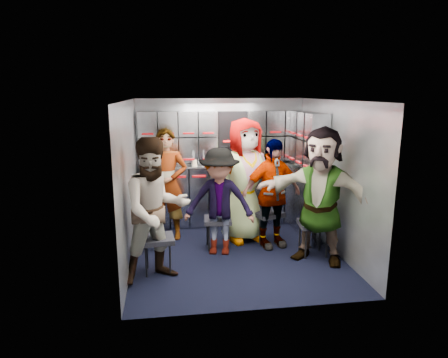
{
  "coord_description": "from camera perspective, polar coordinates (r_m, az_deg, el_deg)",
  "views": [
    {
      "loc": [
        -0.9,
        -5.16,
        2.22
      ],
      "look_at": [
        -0.11,
        0.35,
        0.99
      ],
      "focal_mm": 32.0,
      "sensor_mm": 36.0,
      "label": 1
    }
  ],
  "objects": [
    {
      "name": "jump_seat_center",
      "position": [
        6.24,
        2.59,
        -4.9
      ],
      "size": [
        0.39,
        0.38,
        0.4
      ],
      "rotation": [
        0.0,
        0.0,
        0.18
      ],
      "color": "black",
      "rests_on": "ground"
    },
    {
      "name": "jump_seat_mid_right",
      "position": [
        6.0,
        6.28,
        -5.17
      ],
      "size": [
        0.5,
        0.49,
        0.46
      ],
      "rotation": [
        0.0,
        0.0,
        0.37
      ],
      "color": "black",
      "rests_on": "ground"
    },
    {
      "name": "wall_back",
      "position": [
        6.82,
        -0.45,
        2.6
      ],
      "size": [
        2.8,
        0.04,
        2.1
      ],
      "primitive_type": "cube",
      "color": "gray",
      "rests_on": "ground"
    },
    {
      "name": "locker_bank_back",
      "position": [
        6.61,
        -0.28,
        6.14
      ],
      "size": [
        2.68,
        0.28,
        0.82
      ],
      "primitive_type": "cube",
      "color": "gray",
      "rests_on": "wall_back"
    },
    {
      "name": "attendant_arc_b",
      "position": [
        5.45,
        -0.67,
        -3.27
      ],
      "size": [
        1.06,
        0.76,
        1.48
      ],
      "primitive_type": "imported",
      "rotation": [
        0.0,
        0.0,
        -0.24
      ],
      "color": "black",
      "rests_on": "ground"
    },
    {
      "name": "jump_seat_mid_left",
      "position": [
        5.72,
        -0.9,
        -6.1
      ],
      "size": [
        0.41,
        0.39,
        0.45
      ],
      "rotation": [
        0.0,
        0.0,
        -0.09
      ],
      "color": "black",
      "rests_on": "ground"
    },
    {
      "name": "wall_right",
      "position": [
        5.77,
        15.53,
        0.32
      ],
      "size": [
        0.04,
        3.0,
        2.1
      ],
      "primitive_type": "cube",
      "color": "gray",
      "rests_on": "ground"
    },
    {
      "name": "bottle_mid",
      "position": [
        6.5,
        -4.41,
        3.01
      ],
      "size": [
        0.07,
        0.07,
        0.25
      ],
      "primitive_type": "cylinder",
      "color": "white",
      "rests_on": "counter"
    },
    {
      "name": "cart_bank_back",
      "position": [
        6.73,
        -0.21,
        -2.36
      ],
      "size": [
        2.68,
        0.38,
        0.99
      ],
      "primitive_type": "cube",
      "color": "gray",
      "rests_on": "ground"
    },
    {
      "name": "red_latch_strip",
      "position": [
        6.45,
        0.04,
        0.5
      ],
      "size": [
        2.6,
        0.02,
        0.03
      ],
      "primitive_type": "cube",
      "color": "#A9090D",
      "rests_on": "cart_bank_back"
    },
    {
      "name": "right_cabinet",
      "position": [
        6.38,
        11.88,
        -3.43
      ],
      "size": [
        0.28,
        1.2,
        1.0
      ],
      "primitive_type": "cube",
      "color": "gray",
      "rests_on": "ground"
    },
    {
      "name": "floor",
      "position": [
        5.69,
        1.62,
        -10.49
      ],
      "size": [
        3.0,
        3.0,
        0.0
      ],
      "primitive_type": "plane",
      "color": "black",
      "rests_on": "ground"
    },
    {
      "name": "bottle_right",
      "position": [
        6.59,
        1.96,
        3.05
      ],
      "size": [
        0.06,
        0.06,
        0.22
      ],
      "primitive_type": "cylinder",
      "color": "white",
      "rests_on": "counter"
    },
    {
      "name": "attendant_arc_c",
      "position": [
        5.92,
        2.97,
        -0.21
      ],
      "size": [
        1.03,
        0.81,
        1.84
      ],
      "primitive_type": "imported",
      "rotation": [
        0.0,
        0.0,
        0.28
      ],
      "color": "black",
      "rests_on": "ground"
    },
    {
      "name": "cup_right",
      "position": [
        6.83,
        10.31,
        2.71
      ],
      "size": [
        0.09,
        0.09,
        0.11
      ],
      "primitive_type": "cylinder",
      "color": "beige",
      "rests_on": "counter"
    },
    {
      "name": "attendant_arc_d",
      "position": [
        5.73,
        6.81,
        -2.11
      ],
      "size": [
        0.99,
        0.6,
        1.57
      ],
      "primitive_type": "imported",
      "rotation": [
        0.0,
        0.0,
        0.25
      ],
      "color": "black",
      "rests_on": "ground"
    },
    {
      "name": "jump_seat_near_right",
      "position": [
        5.62,
        12.69,
        -6.53
      ],
      "size": [
        0.44,
        0.42,
        0.47
      ],
      "rotation": [
        0.0,
        0.0,
        -0.11
      ],
      "color": "black",
      "rests_on": "ground"
    },
    {
      "name": "attendant_arc_a",
      "position": [
        4.72,
        -9.67,
        -4.46
      ],
      "size": [
        1.01,
        0.9,
        1.71
      ],
      "primitive_type": "imported",
      "rotation": [
        0.0,
        0.0,
        0.36
      ],
      "color": "black",
      "rests_on": "ground"
    },
    {
      "name": "counter",
      "position": [
        6.62,
        -0.21,
        2.0
      ],
      "size": [
        2.68,
        0.42,
        0.03
      ],
      "primitive_type": "cube",
      "color": "silver",
      "rests_on": "cart_bank_back"
    },
    {
      "name": "cup_left",
      "position": [
        6.5,
        -4.23,
        2.35
      ],
      "size": [
        0.08,
        0.08,
        0.1
      ],
      "primitive_type": "cylinder",
      "color": "beige",
      "rests_on": "counter"
    },
    {
      "name": "locker_bank_right",
      "position": [
        6.28,
        11.97,
        5.54
      ],
      "size": [
        0.28,
        1.0,
        0.82
      ],
      "primitive_type": "cube",
      "color": "gray",
      "rests_on": "wall_right"
    },
    {
      "name": "cart_bank_left",
      "position": [
        5.98,
        -10.62,
        -4.5
      ],
      "size": [
        0.38,
        0.76,
        0.99
      ],
      "primitive_type": "cube",
      "color": "gray",
      "rests_on": "ground"
    },
    {
      "name": "bottle_left",
      "position": [
        6.51,
        -2.96,
        3.09
      ],
      "size": [
        0.06,
        0.06,
        0.26
      ],
      "primitive_type": "cylinder",
      "color": "white",
      "rests_on": "counter"
    },
    {
      "name": "jump_seat_near_left",
      "position": [
        5.04,
        -9.44,
        -8.73
      ],
      "size": [
        0.42,
        0.4,
        0.46
      ],
      "rotation": [
        0.0,
        0.0,
        0.09
      ],
      "color": "black",
      "rests_on": "ground"
    },
    {
      "name": "coffee_niche",
      "position": [
        6.7,
        1.18,
        6.05
      ],
      "size": [
        0.46,
        0.16,
        0.84
      ],
      "primitive_type": null,
      "color": "black",
      "rests_on": "wall_back"
    },
    {
      "name": "wall_left",
      "position": [
        5.31,
        -13.36,
        -0.57
      ],
      "size": [
        0.04,
        3.0,
        2.1
      ],
      "primitive_type": "cube",
      "color": "gray",
      "rests_on": "ground"
    },
    {
      "name": "ceiling",
      "position": [
        5.24,
        1.76,
        11.17
      ],
      "size": [
        2.8,
        3.0,
        0.02
      ],
      "primitive_type": "cube",
      "color": "silver",
      "rests_on": "wall_back"
    },
    {
      "name": "attendant_standing",
      "position": [
        6.06,
        -8.14,
        -0.79
      ],
      "size": [
        0.68,
        0.51,
        1.68
      ],
      "primitive_type": "imported",
      "rotation": [
        0.0,
        0.0,
        -0.19
      ],
      "color": "black",
      "rests_on": "ground"
    },
    {
      "name": "attendant_arc_e",
      "position": [
        5.32,
        13.62,
        -2.3
      ],
      "size": [
        1.65,
        1.4,
        1.79
      ],
      "primitive_type": "imported",
      "rotation": [
        0.0,
        0.0,
        -0.63
      ],
      "color": "black",
      "rests_on": "ground"
    }
  ]
}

